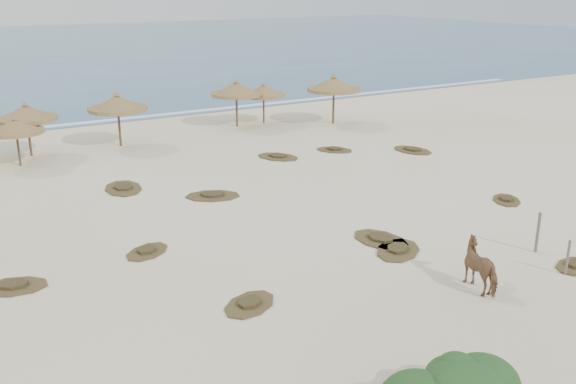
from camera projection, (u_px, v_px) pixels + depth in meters
name	position (u px, v px, depth m)	size (l,w,h in m)	color
ground	(353.00, 271.00, 19.56)	(160.00, 160.00, 0.00)	beige
ocean	(4.00, 51.00, 81.03)	(200.00, 100.00, 0.01)	#29567B
foam_line	(113.00, 120.00, 40.87)	(70.00, 0.60, 0.01)	white
palapa_1	(26.00, 114.00, 31.86)	(3.30, 3.30, 2.78)	brown
palapa_2	(15.00, 127.00, 30.16)	(2.94, 2.94, 2.45)	brown
palapa_3	(117.00, 104.00, 33.76)	(3.38, 3.38, 2.94)	brown
palapa_4	(236.00, 90.00, 38.41)	(3.40, 3.40, 2.88)	brown
palapa_5	(263.00, 91.00, 39.43)	(3.54, 3.54, 2.55)	brown
palapa_6	(334.00, 85.00, 39.17)	(3.92, 3.92, 3.09)	brown
horse	(483.00, 266.00, 18.28)	(0.75, 1.65, 1.39)	#8D5E40
fence_post_near	(538.00, 232.00, 20.76)	(0.10, 0.10, 1.37)	#6B6250
fence_post_far	(568.00, 258.00, 19.18)	(0.08, 0.08, 1.12)	#6B6250
scrub_0	(14.00, 286.00, 18.51)	(2.25, 1.83, 0.16)	brown
scrub_2	(147.00, 251.00, 20.90)	(1.98, 1.80, 0.16)	brown
scrub_3	(213.00, 195.00, 26.34)	(2.66, 2.28, 0.16)	brown
scrub_4	(506.00, 200.00, 25.82)	(1.85, 1.94, 0.16)	brown
scrub_5	(412.00, 150.00, 33.43)	(1.84, 2.47, 0.16)	brown
scrub_7	(278.00, 157.00, 32.18)	(2.36, 2.63, 0.16)	brown
scrub_9	(381.00, 239.00, 21.87)	(1.74, 2.39, 0.16)	brown
scrub_10	(335.00, 150.00, 33.50)	(2.18, 2.25, 0.16)	brown
scrub_11	(250.00, 304.00, 17.49)	(2.12, 1.89, 0.16)	brown
scrub_12	(576.00, 266.00, 19.84)	(1.84, 1.40, 0.16)	brown
scrub_13	(123.00, 188.00, 27.29)	(1.86, 2.55, 0.16)	brown
scrub_14	(398.00, 250.00, 21.01)	(2.47, 2.31, 0.16)	brown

